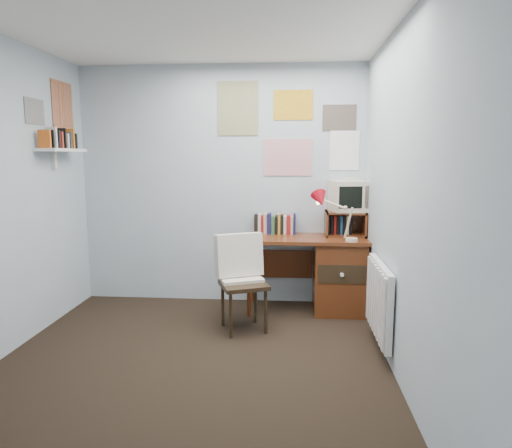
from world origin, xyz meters
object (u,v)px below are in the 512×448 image
(desk, at_px, (333,272))
(wall_shelf, at_px, (62,150))
(desk_chair, at_px, (244,285))
(desk_lamp, at_px, (352,219))
(tv_riser, at_px, (345,223))
(crt_tv, at_px, (349,195))
(radiator, at_px, (379,300))

(desk, height_order, wall_shelf, wall_shelf)
(wall_shelf, bearing_deg, desk_chair, -7.00)
(desk_lamp, distance_m, tv_riser, 0.32)
(desk_chair, bearing_deg, tv_riser, 14.15)
(tv_riser, xyz_separation_m, wall_shelf, (-2.69, -0.49, 0.74))
(desk, relative_size, crt_tv, 3.38)
(crt_tv, distance_m, radiator, 1.31)
(radiator, bearing_deg, wall_shelf, 169.11)
(desk, distance_m, desk_lamp, 0.62)
(desk_chair, distance_m, crt_tv, 1.45)
(desk_chair, relative_size, tv_riser, 2.10)
(radiator, distance_m, wall_shelf, 3.15)
(desk_chair, distance_m, radiator, 1.19)
(desk_lamp, relative_size, radiator, 0.53)
(desk_lamp, relative_size, crt_tv, 1.19)
(radiator, bearing_deg, tv_riser, 99.28)
(crt_tv, bearing_deg, tv_riser, -163.44)
(radiator, bearing_deg, desk_chair, 163.41)
(desk_chair, relative_size, radiator, 1.05)
(desk_lamp, distance_m, crt_tv, 0.39)
(desk, xyz_separation_m, desk_lamp, (0.15, -0.20, 0.57))
(crt_tv, height_order, wall_shelf, wall_shelf)
(desk, distance_m, radiator, 0.97)
(tv_riser, xyz_separation_m, crt_tv, (0.04, 0.02, 0.29))
(crt_tv, height_order, radiator, crt_tv)
(crt_tv, bearing_deg, desk_lamp, -102.83)
(radiator, height_order, wall_shelf, wall_shelf)
(desk, distance_m, tv_riser, 0.51)
(tv_riser, bearing_deg, crt_tv, 28.03)
(desk, bearing_deg, wall_shelf, -171.60)
(tv_riser, relative_size, crt_tv, 1.13)
(desk_lamp, xyz_separation_m, wall_shelf, (-2.72, -0.18, 0.65))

